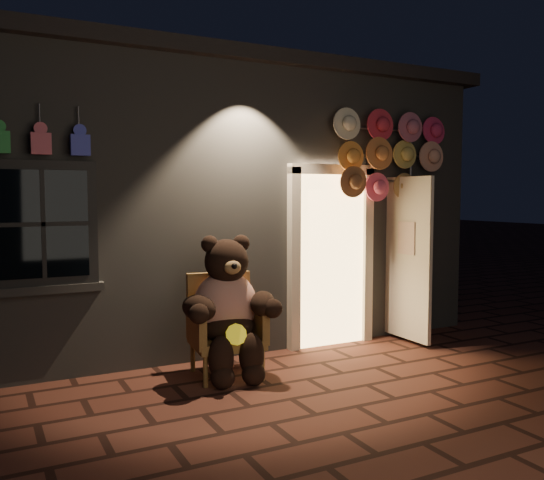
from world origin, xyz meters
TOP-DOWN VIEW (x-y plane):
  - ground at (0.00, 0.00)m, footprint 60.00×60.00m
  - shop_building at (0.00, 3.99)m, footprint 7.30×5.95m
  - wicker_armchair at (-0.25, 0.96)m, footprint 0.76×0.70m
  - teddy_bear at (-0.26, 0.83)m, footprint 1.03×0.85m
  - hat_rack at (2.09, 1.28)m, footprint 1.62×0.22m

SIDE VIEW (x-z plane):
  - ground at x=0.00m, z-range 0.00..0.00m
  - wicker_armchair at x=-0.25m, z-range 0.00..1.02m
  - teddy_bear at x=-0.26m, z-range -0.01..1.42m
  - shop_building at x=0.00m, z-range -0.02..3.49m
  - hat_rack at x=2.09m, z-range 0.89..3.76m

